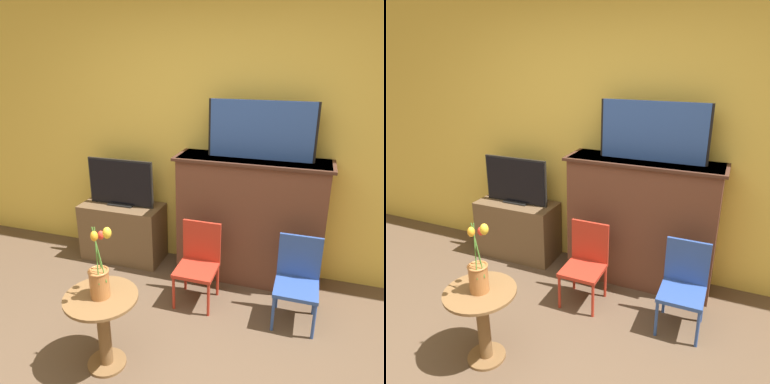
% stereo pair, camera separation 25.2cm
% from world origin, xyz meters
% --- Properties ---
extents(wall_back, '(8.00, 0.06, 2.70)m').
position_xyz_m(wall_back, '(0.00, 2.13, 1.35)').
color(wall_back, '#EAC651').
rests_on(wall_back, ground).
extents(fireplace_mantel, '(1.36, 0.41, 1.17)m').
position_xyz_m(fireplace_mantel, '(0.31, 1.91, 0.60)').
color(fireplace_mantel, brown).
rests_on(fireplace_mantel, ground).
extents(painting, '(0.91, 0.03, 0.50)m').
position_xyz_m(painting, '(0.37, 1.92, 1.42)').
color(painting, black).
rests_on(painting, fireplace_mantel).
extents(tv_stand, '(0.83, 0.39, 0.59)m').
position_xyz_m(tv_stand, '(-0.98, 1.88, 0.30)').
color(tv_stand, brown).
rests_on(tv_stand, ground).
extents(tv_monitor, '(0.69, 0.12, 0.47)m').
position_xyz_m(tv_monitor, '(-0.98, 1.89, 0.82)').
color(tv_monitor, black).
rests_on(tv_monitor, tv_stand).
extents(chair_red, '(0.33, 0.33, 0.69)m').
position_xyz_m(chair_red, '(-0.03, 1.44, 0.38)').
color(chair_red, '#B22D1E').
rests_on(chair_red, ground).
extents(chair_blue, '(0.33, 0.33, 0.69)m').
position_xyz_m(chair_blue, '(0.79, 1.43, 0.38)').
color(chair_blue, '#2D4C99').
rests_on(chair_blue, ground).
extents(side_table, '(0.48, 0.48, 0.55)m').
position_xyz_m(side_table, '(-0.40, 0.52, 0.36)').
color(side_table, brown).
rests_on(side_table, ground).
extents(vase_tulips, '(0.20, 0.19, 0.51)m').
position_xyz_m(vase_tulips, '(-0.40, 0.51, 0.70)').
color(vase_tulips, '#AD6B38').
rests_on(vase_tulips, side_table).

